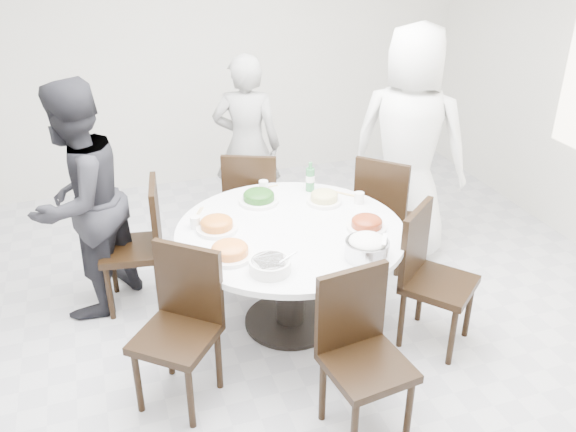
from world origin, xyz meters
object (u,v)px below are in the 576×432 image
object	(u,v)px
diner_middle	(247,146)
chair_s	(368,363)
rice_bowl	(367,250)
chair_se	(440,281)
soup_bowl	(270,266)
chair_sw	(175,334)
dining_table	(290,277)
chair_n	(253,202)
diner_right	(409,145)
chair_ne	(387,209)
chair_nw	(131,247)
diner_left	(79,202)
beverage_bottle	(310,177)

from	to	relation	value
diner_middle	chair_s	bearing A→B (deg)	111.30
rice_bowl	chair_se	bearing A→B (deg)	-0.44
soup_bowl	rice_bowl	bearing A→B (deg)	-3.80
chair_sw	rice_bowl	size ratio (longest dim) A/B	3.60
dining_table	chair_n	bearing A→B (deg)	88.81
chair_sw	soup_bowl	xyz separation A→B (m)	(0.58, 0.05, 0.31)
diner_right	chair_ne	bearing A→B (deg)	71.36
chair_nw	diner_left	distance (m)	0.48
chair_se	diner_right	bearing A→B (deg)	32.75
chair_sw	diner_middle	xyz separation A→B (m)	(0.95, 1.96, 0.32)
chair_nw	chair_se	bearing A→B (deg)	68.01
chair_s	soup_bowl	world-z (taller)	chair_s
beverage_bottle	diner_right	bearing A→B (deg)	10.87
soup_bowl	beverage_bottle	world-z (taller)	beverage_bottle
chair_ne	chair_s	size ratio (longest dim) A/B	1.00
chair_s	diner_right	distance (m)	2.15
chair_sw	chair_s	bearing A→B (deg)	8.40
chair_n	rice_bowl	world-z (taller)	chair_n
chair_nw	soup_bowl	distance (m)	1.30
chair_sw	beverage_bottle	bearing A→B (deg)	80.46
rice_bowl	soup_bowl	size ratio (longest dim) A/B	1.09
chair_sw	chair_se	bearing A→B (deg)	39.82
dining_table	diner_middle	bearing A→B (deg)	86.18
chair_sw	rice_bowl	bearing A→B (deg)	40.11
chair_ne	chair_s	world-z (taller)	same
dining_table	rice_bowl	size ratio (longest dim) A/B	5.68
chair_sw	soup_bowl	size ratio (longest dim) A/B	3.91
diner_middle	dining_table	bearing A→B (deg)	108.00
chair_ne	diner_right	size ratio (longest dim) A/B	0.50
diner_middle	chair_ne	bearing A→B (deg)	156.93
chair_sw	beverage_bottle	distance (m)	1.61
chair_nw	rice_bowl	world-z (taller)	chair_nw
chair_ne	chair_n	world-z (taller)	same
chair_s	rice_bowl	world-z (taller)	chair_s
soup_bowl	chair_sw	bearing A→B (deg)	-175.12
chair_ne	diner_left	world-z (taller)	diner_left
beverage_bottle	chair_s	bearing A→B (deg)	-99.09
chair_sw	diner_left	size ratio (longest dim) A/B	0.57
beverage_bottle	chair_se	bearing A→B (deg)	-62.77
chair_sw	chair_s	xyz separation A→B (m)	(0.93, -0.56, 0.00)
chair_n	chair_sw	xyz separation A→B (m)	(-0.87, -1.51, 0.00)
chair_nw	chair_s	size ratio (longest dim) A/B	1.00
chair_ne	chair_n	xyz separation A→B (m)	(-0.98, 0.45, 0.00)
rice_bowl	diner_right	bearing A→B (deg)	52.51
chair_n	chair_sw	bearing A→B (deg)	83.19
chair_nw	diner_left	size ratio (longest dim) A/B	0.57
chair_n	diner_right	distance (m)	1.33
diner_right	rice_bowl	xyz separation A→B (m)	(-0.91, -1.18, -0.14)
chair_n	chair_se	size ratio (longest dim) A/B	1.00
chair_ne	diner_middle	size ratio (longest dim) A/B	0.60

